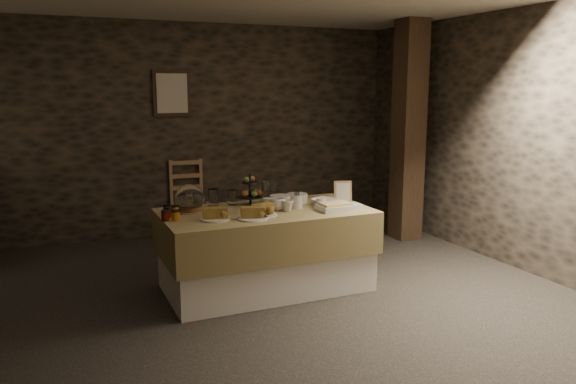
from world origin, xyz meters
name	(u,v)px	position (x,y,z in m)	size (l,w,h in m)	color
ground_plane	(256,298)	(0.00, 0.00, 0.00)	(5.50, 5.00, 0.01)	black
room_shell	(254,120)	(0.00, 0.00, 1.56)	(5.52, 5.02, 2.60)	black
buffet_table	(266,244)	(0.18, 0.20, 0.42)	(1.86, 0.99, 0.74)	silver
chair	(188,202)	(-0.02, 2.34, 0.42)	(0.46, 0.44, 0.73)	brown
timber_column	(408,132)	(2.38, 1.17, 1.30)	(0.30, 0.30, 2.60)	black
framed_picture	(172,93)	(-0.15, 2.47, 1.75)	(0.45, 0.04, 0.55)	#2F2217
plate_stack_a	(280,201)	(0.37, 0.32, 0.79)	(0.19, 0.19, 0.10)	silver
plate_stack_b	(297,198)	(0.58, 0.40, 0.78)	(0.20, 0.20, 0.09)	silver
cutlery_holder	(297,202)	(0.47, 0.16, 0.80)	(0.10, 0.10, 0.12)	silver
cup_a	(277,204)	(0.28, 0.16, 0.79)	(0.14, 0.14, 0.11)	silver
cup_b	(287,206)	(0.34, 0.08, 0.79)	(0.11, 0.11, 0.10)	silver
mug_c	(268,203)	(0.22, 0.26, 0.78)	(0.09, 0.09, 0.10)	silver
mug_d	(321,203)	(0.68, 0.10, 0.78)	(0.08, 0.08, 0.09)	silver
bowl	(324,202)	(0.77, 0.21, 0.76)	(0.23, 0.23, 0.06)	silver
cake_dome	(190,200)	(-0.46, 0.41, 0.84)	(0.26, 0.26, 0.26)	brown
fruit_stand	(251,192)	(0.13, 0.46, 0.86)	(0.21, 0.21, 0.30)	black
bread_platter_left	(215,215)	(-0.34, 0.03, 0.78)	(0.26, 0.26, 0.11)	silver
bread_platter_center	(253,214)	(-0.04, -0.07, 0.78)	(0.26, 0.26, 0.11)	silver
bread_platter_right	(262,211)	(0.07, 0.01, 0.78)	(0.26, 0.26, 0.11)	silver
jam_jars	(170,213)	(-0.67, 0.25, 0.77)	(0.18, 0.32, 0.07)	#550F08
tart_dish	(335,207)	(0.75, -0.05, 0.77)	(0.30, 0.22, 0.07)	silver
square_dish	(353,206)	(0.93, -0.06, 0.76)	(0.14, 0.14, 0.04)	silver
menu_frame	(343,192)	(1.01, 0.27, 0.83)	(0.17, 0.02, 0.22)	brown
storage_jar_a	(213,197)	(-0.20, 0.57, 0.82)	(0.10, 0.10, 0.16)	white
storage_jar_b	(232,197)	(-0.02, 0.55, 0.81)	(0.09, 0.09, 0.14)	white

